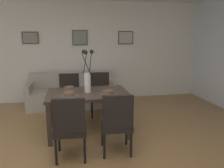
{
  "coord_description": "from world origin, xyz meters",
  "views": [
    {
      "loc": [
        -0.0,
        -2.72,
        1.69
      ],
      "look_at": [
        0.8,
        1.4,
        0.79
      ],
      "focal_mm": 35.3,
      "sensor_mm": 36.0,
      "label": 1
    }
  ],
  "objects": [
    {
      "name": "framed_picture_right",
      "position": [
        1.52,
        3.18,
        1.67
      ],
      "size": [
        0.41,
        0.03,
        0.35
      ],
      "color": "#473828"
    },
    {
      "name": "bowl_near_left",
      "position": [
        -0.02,
        0.81,
        0.78
      ],
      "size": [
        0.17,
        0.17,
        0.07
      ],
      "color": "brown",
      "rests_on": "dining_table"
    },
    {
      "name": "framed_picture_left",
      "position": [
        -0.94,
        3.18,
        1.67
      ],
      "size": [
        0.4,
        0.03,
        0.3
      ],
      "color": "#473828"
    },
    {
      "name": "centerpiece_vase",
      "position": [
        0.29,
        1.03,
        1.02
      ],
      "size": [
        0.21,
        0.23,
        0.73
      ],
      "color": "white",
      "rests_on": "dining_table"
    },
    {
      "name": "bowl_far_left",
      "position": [
        0.61,
        0.81,
        0.78
      ],
      "size": [
        0.17,
        0.17,
        0.07
      ],
      "color": "brown",
      "rests_on": "dining_table"
    },
    {
      "name": "framed_picture_center",
      "position": [
        0.29,
        3.18,
        1.67
      ],
      "size": [
        0.39,
        0.03,
        0.39
      ],
      "color": "#473828"
    },
    {
      "name": "dining_chair_far_left",
      "position": [
        0.63,
        0.17,
        0.51
      ],
      "size": [
        0.47,
        0.47,
        0.92
      ],
      "color": "black",
      "rests_on": "ground"
    },
    {
      "name": "placemat_near_left",
      "position": [
        -0.02,
        0.81,
        0.74
      ],
      "size": [
        0.32,
        0.32,
        0.01
      ],
      "primitive_type": "cylinder",
      "color": "#4C4742",
      "rests_on": "dining_table"
    },
    {
      "name": "dining_chair_near_left",
      "position": [
        -0.03,
        0.14,
        0.51
      ],
      "size": [
        0.47,
        0.47,
        0.92
      ],
      "color": "black",
      "rests_on": "ground"
    },
    {
      "name": "dining_table",
      "position": [
        0.29,
        1.03,
        0.65
      ],
      "size": [
        1.4,
        0.95,
        0.74
      ],
      "color": "#3D2D23",
      "rests_on": "ground"
    },
    {
      "name": "dining_chair_far_right",
      "position": [
        0.64,
        1.93,
        0.51
      ],
      "size": [
        0.47,
        0.47,
        0.92
      ],
      "color": "black",
      "rests_on": "ground"
    },
    {
      "name": "ground_plane",
      "position": [
        0.0,
        0.0,
        0.0
      ],
      "size": [
        9.0,
        9.0,
        0.0
      ],
      "primitive_type": "plane",
      "color": "olive"
    },
    {
      "name": "placemat_near_right",
      "position": [
        -0.02,
        1.24,
        0.74
      ],
      "size": [
        0.32,
        0.32,
        0.01
      ],
      "primitive_type": "cylinder",
      "color": "#4C4742",
      "rests_on": "dining_table"
    },
    {
      "name": "sofa",
      "position": [
        0.04,
        2.7,
        0.28
      ],
      "size": [
        2.1,
        0.84,
        0.8
      ],
      "color": "#B2A899",
      "rests_on": "ground"
    },
    {
      "name": "placemat_far_left",
      "position": [
        0.61,
        0.81,
        0.74
      ],
      "size": [
        0.32,
        0.32,
        0.01
      ],
      "primitive_type": "cylinder",
      "color": "#4C4742",
      "rests_on": "dining_table"
    },
    {
      "name": "back_wall_panel",
      "position": [
        0.0,
        3.25,
        1.3
      ],
      "size": [
        9.0,
        0.1,
        2.6
      ],
      "primitive_type": "cube",
      "color": "white",
      "rests_on": "ground"
    },
    {
      "name": "bowl_near_right",
      "position": [
        -0.02,
        1.24,
        0.78
      ],
      "size": [
        0.17,
        0.17,
        0.07
      ],
      "color": "brown",
      "rests_on": "dining_table"
    },
    {
      "name": "dining_chair_near_right",
      "position": [
        -0.03,
        1.9,
        0.51
      ],
      "size": [
        0.46,
        0.46,
        0.92
      ],
      "color": "black",
      "rests_on": "ground"
    }
  ]
}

